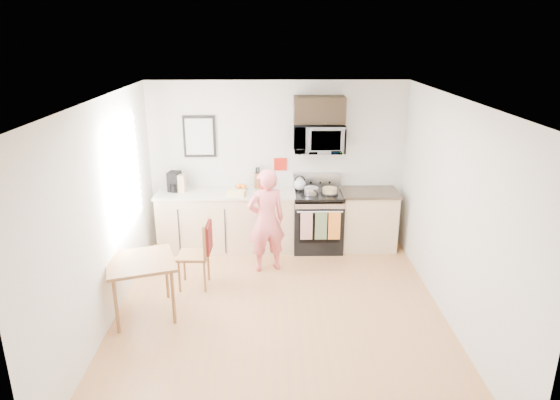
{
  "coord_description": "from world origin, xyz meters",
  "views": [
    {
      "loc": [
        -0.1,
        -5.34,
        3.29
      ],
      "look_at": [
        0.02,
        1.0,
        1.14
      ],
      "focal_mm": 32.0,
      "sensor_mm": 36.0,
      "label": 1
    }
  ],
  "objects_px": {
    "person": "(266,220)",
    "range": "(317,222)",
    "microwave": "(319,138)",
    "chair": "(203,245)",
    "cake": "(330,191)",
    "dining_table": "(141,267)"
  },
  "relations": [
    {
      "from": "person",
      "to": "chair",
      "type": "height_order",
      "value": "person"
    },
    {
      "from": "microwave",
      "to": "person",
      "type": "xyz_separation_m",
      "value": [
        -0.8,
        -0.85,
        -1.0
      ]
    },
    {
      "from": "microwave",
      "to": "person",
      "type": "distance_m",
      "value": 1.54
    },
    {
      "from": "microwave",
      "to": "cake",
      "type": "relative_size",
      "value": 2.79
    },
    {
      "from": "range",
      "to": "person",
      "type": "relative_size",
      "value": 0.77
    },
    {
      "from": "microwave",
      "to": "cake",
      "type": "height_order",
      "value": "microwave"
    },
    {
      "from": "microwave",
      "to": "dining_table",
      "type": "xyz_separation_m",
      "value": [
        -2.28,
        -2.04,
        -1.12
      ]
    },
    {
      "from": "chair",
      "to": "cake",
      "type": "height_order",
      "value": "cake"
    },
    {
      "from": "range",
      "to": "chair",
      "type": "bearing_deg",
      "value": -142.93
    },
    {
      "from": "dining_table",
      "to": "cake",
      "type": "xyz_separation_m",
      "value": [
        2.45,
        1.9,
        0.33
      ]
    },
    {
      "from": "person",
      "to": "chair",
      "type": "distance_m",
      "value": 0.99
    },
    {
      "from": "microwave",
      "to": "cake",
      "type": "distance_m",
      "value": 0.82
    },
    {
      "from": "range",
      "to": "person",
      "type": "xyz_separation_m",
      "value": [
        -0.8,
        -0.74,
        0.32
      ]
    },
    {
      "from": "range",
      "to": "microwave",
      "type": "distance_m",
      "value": 1.33
    },
    {
      "from": "person",
      "to": "range",
      "type": "bearing_deg",
      "value": -154.48
    },
    {
      "from": "microwave",
      "to": "chair",
      "type": "relative_size",
      "value": 0.81
    },
    {
      "from": "range",
      "to": "microwave",
      "type": "relative_size",
      "value": 1.53
    },
    {
      "from": "dining_table",
      "to": "cake",
      "type": "distance_m",
      "value": 3.12
    },
    {
      "from": "range",
      "to": "microwave",
      "type": "bearing_deg",
      "value": 90.06
    },
    {
      "from": "person",
      "to": "chair",
      "type": "xyz_separation_m",
      "value": [
        -0.84,
        -0.5,
        -0.15
      ]
    },
    {
      "from": "person",
      "to": "chair",
      "type": "relative_size",
      "value": 1.61
    },
    {
      "from": "cake",
      "to": "microwave",
      "type": "bearing_deg",
      "value": 139.62
    }
  ]
}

